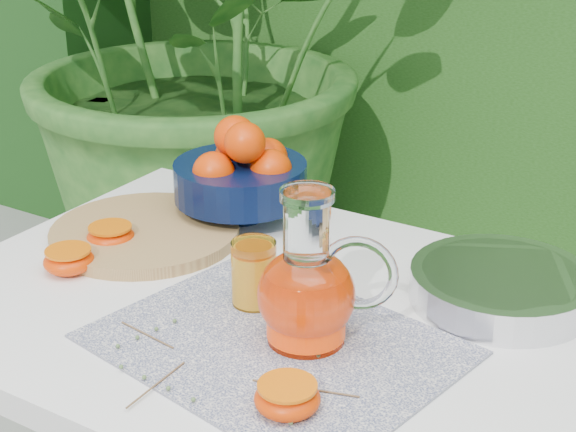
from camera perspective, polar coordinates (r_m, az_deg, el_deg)
The scene contains 10 objects.
potted_plant_left at distance 2.69m, azimuth -5.06°, elevation 12.18°, with size 1.68×1.68×1.68m, color #1F541D.
white_table at distance 1.29m, azimuth -0.47°, elevation -8.97°, with size 1.00×0.70×0.75m.
placemat at distance 1.15m, azimuth -0.82°, elevation -8.29°, with size 0.44×0.34×0.00m, color #0B1642.
cutting_board at distance 1.46m, azimuth -9.24°, elevation -1.08°, with size 0.31×0.31×0.02m, color #A4824A.
fruit_bowl at distance 1.50m, azimuth -2.99°, elevation 2.83°, with size 0.29×0.29×0.18m.
juice_pitcher at distance 1.13m, azimuth 1.32°, elevation -4.83°, with size 0.19×0.16×0.21m.
juice_tumbler at distance 1.23m, azimuth -2.21°, elevation -3.79°, with size 0.08×0.08×0.09m.
saute_pan at distance 1.28m, azimuth 13.79°, elevation -4.39°, with size 0.46×0.27×0.05m.
orange_halves at distance 1.27m, azimuth -9.34°, elevation -4.62°, with size 0.56×0.31×0.04m.
thyme_sprigs at distance 1.10m, azimuth -5.42°, elevation -9.77°, with size 0.35×0.21×0.01m.
Camera 1 is at (0.63, -1.02, 1.36)m, focal length 55.00 mm.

